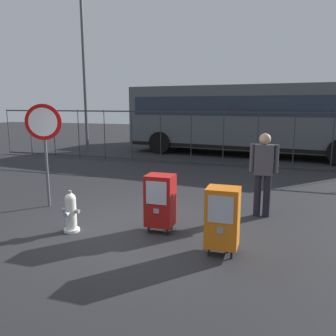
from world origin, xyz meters
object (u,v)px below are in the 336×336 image
Objects in this scene: newspaper_box_secondary at (160,200)px; stop_sign at (44,134)px; newspaper_box_primary at (222,217)px; bus_near at (248,116)px; bus_far at (264,114)px; pedestrian at (263,170)px; street_light_near_left at (84,59)px; fire_hydrant at (71,212)px.

newspaper_box_secondary is 3.09m from stop_sign.
bus_near is (-0.54, 10.43, 1.14)m from newspaper_box_primary.
bus_far is (1.14, 14.05, 1.14)m from newspaper_box_secondary.
bus_near is at bearing 86.31° from newspaper_box_secondary.
newspaper_box_primary and newspaper_box_secondary have the same top height.
bus_far is (0.50, 4.20, 0.00)m from bus_near.
pedestrian is 12.26m from street_light_near_left.
bus_near reaches higher than pedestrian.
bus_far is 1.43× the size of street_light_near_left.
bus_near is at bearing 78.37° from fire_hydrant.
bus_far is at bearing 73.47° from stop_sign.
stop_sign is 13.97m from bus_far.
bus_near is (-1.03, 8.44, 0.76)m from pedestrian.
bus_far is (-0.53, 12.64, 0.76)m from pedestrian.
bus_near and bus_far have the same top height.
fire_hydrant is 2.68m from newspaper_box_primary.
newspaper_box_secondary is (1.49, 0.49, 0.22)m from fire_hydrant.
stop_sign reaches higher than newspaper_box_secondary.
stop_sign is at bearing 139.46° from fire_hydrant.
newspaper_box_secondary is at bearing -87.11° from bus_near.
newspaper_box_primary is at bearing -80.43° from bus_near.
newspaper_box_secondary reaches higher than fire_hydrant.
bus_near is (2.13, 10.34, 1.36)m from fire_hydrant.
newspaper_box_primary is at bearing -103.67° from pedestrian.
newspaper_box_secondary is 0.46× the size of stop_sign.
bus_near is 8.16m from street_light_near_left.
bus_far is at bearing 29.96° from street_light_near_left.
bus_far reaches higher than stop_sign.
street_light_near_left is at bearing 129.85° from newspaper_box_primary.
pedestrian is at bearing -42.13° from street_light_near_left.
street_light_near_left is at bearing 127.23° from newspaper_box_secondary.
newspaper_box_primary is at bearing -26.15° from newspaper_box_secondary.
newspaper_box_primary is at bearing -50.15° from street_light_near_left.
bus_far reaches higher than pedestrian.
fire_hydrant is at bearing 178.14° from newspaper_box_primary.
bus_far is at bearing 92.38° from pedestrian.
newspaper_box_primary is 4.33m from stop_sign.
newspaper_box_primary is 1.31m from newspaper_box_secondary.
street_light_near_left reaches higher than pedestrian.
bus_far is 9.84m from street_light_near_left.
stop_sign is (-4.02, 1.23, 1.03)m from newspaper_box_primary.
bus_near is (0.64, 9.85, 1.14)m from newspaper_box_secondary.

